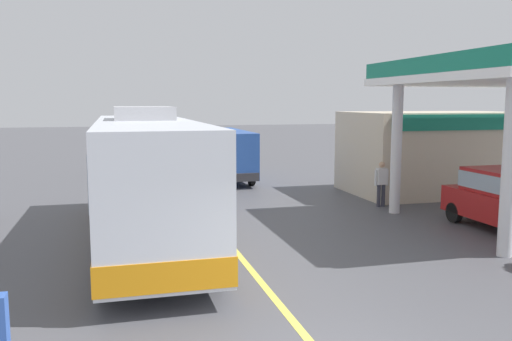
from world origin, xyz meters
name	(u,v)px	position (x,y,z in m)	size (l,w,h in m)	color
ground	(176,178)	(0.00, 20.00, 0.00)	(120.00, 120.00, 0.00)	#4C4C51
lane_divider_stripe	(190,195)	(0.00, 15.00, 0.00)	(0.16, 50.00, 0.01)	#D8CC4C
coach_bus_main	(147,180)	(-2.12, 7.98, 1.72)	(2.60, 11.04, 3.69)	silver
gas_station_roadside	(463,133)	(10.08, 11.16, 2.63)	(9.10, 11.95, 5.10)	#147259
car_at_pump	(507,198)	(8.23, 6.45, 1.01)	(1.70, 4.20, 1.82)	maroon
minibus_opposing_lane	(224,150)	(2.23, 18.83, 1.47)	(2.04, 6.13, 2.44)	#264C9E
pedestrian_near_pump	(381,181)	(6.46, 10.80, 0.93)	(0.55, 0.22, 1.66)	#33333F
car_trailing_behind_bus	(132,155)	(-2.06, 22.34, 1.01)	(1.70, 4.20, 1.82)	#B2B2B7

